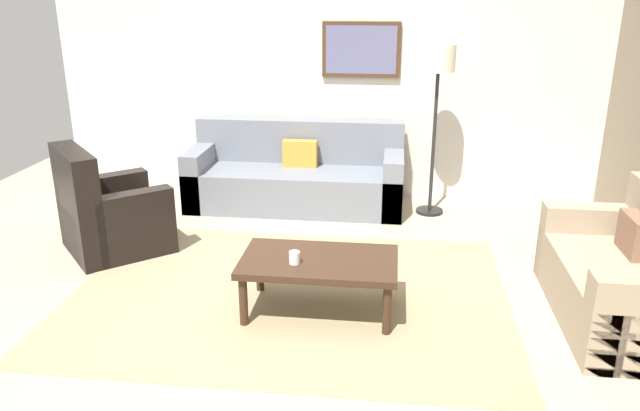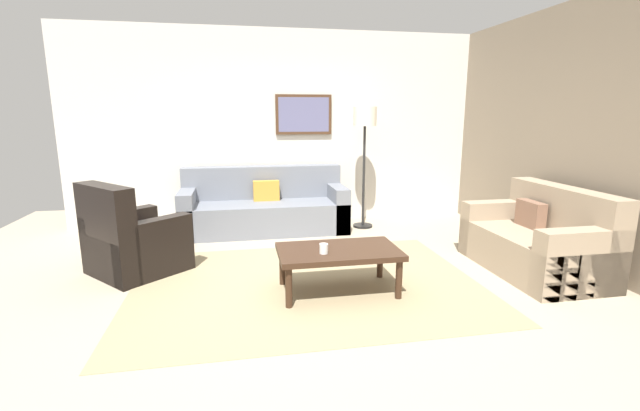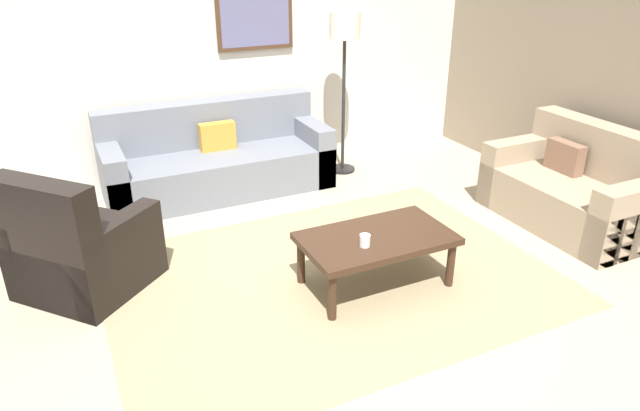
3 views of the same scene
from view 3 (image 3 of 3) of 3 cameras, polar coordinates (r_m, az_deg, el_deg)
The scene contains 11 objects.
ground_plane at distance 4.44m, azimuth 1.10°, elevation -7.22°, with size 8.00×8.00×0.00m, color tan.
rear_partition at distance 6.27m, azimuth -9.93°, elevation 15.65°, with size 6.00×0.12×2.80m, color silver.
stone_feature_panel at distance 5.86m, azimuth 29.15°, elevation 12.38°, with size 0.12×5.20×2.80m, color gray.
area_rug at distance 4.44m, azimuth 1.10°, elevation -7.17°, with size 3.29×2.41×0.01m, color #978662.
couch_main at distance 6.02m, azimuth -10.30°, elevation 4.39°, with size 2.25×0.86×0.88m.
couch_loveseat at distance 5.69m, azimuth 24.22°, elevation 1.33°, with size 0.86×1.47×0.88m.
armchair_leather at distance 4.49m, azimuth -22.92°, elevation -4.44°, with size 1.13×1.13×0.95m.
coffee_table at distance 4.21m, azimuth 5.63°, elevation -3.60°, with size 1.10×0.64×0.41m.
cup at distance 4.02m, azimuth 4.49°, elevation -3.49°, with size 0.08×0.08×0.09m, color white.
lamp_standing at distance 6.14m, azimuth 2.46°, elevation 15.87°, with size 0.32×0.32×1.71m.
framed_artwork at distance 6.27m, azimuth -6.47°, elevation 17.71°, with size 0.82×0.04×0.57m.
Camera 3 is at (-1.71, -3.36, 2.34)m, focal length 32.21 mm.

